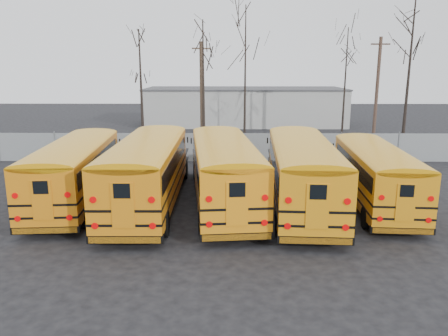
{
  "coord_description": "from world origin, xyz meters",
  "views": [
    {
      "loc": [
        0.1,
        -18.03,
        6.56
      ],
      "look_at": [
        -0.08,
        3.1,
        1.6
      ],
      "focal_mm": 35.0,
      "sensor_mm": 36.0,
      "label": 1
    }
  ],
  "objects_px": {
    "utility_pole_left": "(201,93)",
    "bus_c": "(224,167)",
    "bus_a": "(76,166)",
    "bus_b": "(148,167)",
    "utility_pole_right": "(377,90)",
    "bus_e": "(374,170)",
    "bus_d": "(302,168)"
  },
  "relations": [
    {
      "from": "utility_pole_left",
      "to": "bus_c",
      "type": "bearing_deg",
      "value": -99.81
    },
    {
      "from": "bus_a",
      "to": "bus_b",
      "type": "bearing_deg",
      "value": -13.85
    },
    {
      "from": "utility_pole_left",
      "to": "utility_pole_right",
      "type": "height_order",
      "value": "utility_pole_right"
    },
    {
      "from": "utility_pole_left",
      "to": "bus_e",
      "type": "bearing_deg",
      "value": -77.62
    },
    {
      "from": "utility_pole_right",
      "to": "utility_pole_left",
      "type": "bearing_deg",
      "value": -179.65
    },
    {
      "from": "bus_c",
      "to": "bus_e",
      "type": "bearing_deg",
      "value": -3.98
    },
    {
      "from": "utility_pole_left",
      "to": "utility_pole_right",
      "type": "relative_size",
      "value": 0.96
    },
    {
      "from": "bus_c",
      "to": "utility_pole_left",
      "type": "distance_m",
      "value": 17.09
    },
    {
      "from": "bus_a",
      "to": "bus_d",
      "type": "height_order",
      "value": "bus_d"
    },
    {
      "from": "bus_d",
      "to": "utility_pole_right",
      "type": "relative_size",
      "value": 1.35
    },
    {
      "from": "bus_a",
      "to": "utility_pole_right",
      "type": "relative_size",
      "value": 1.27
    },
    {
      "from": "utility_pole_left",
      "to": "utility_pole_right",
      "type": "distance_m",
      "value": 14.7
    },
    {
      "from": "bus_e",
      "to": "utility_pole_left",
      "type": "distance_m",
      "value": 19.15
    },
    {
      "from": "bus_e",
      "to": "bus_c",
      "type": "bearing_deg",
      "value": -174.2
    },
    {
      "from": "bus_d",
      "to": "utility_pole_left",
      "type": "bearing_deg",
      "value": 111.73
    },
    {
      "from": "bus_b",
      "to": "utility_pole_left",
      "type": "xyz_separation_m",
      "value": [
        1.53,
        17.0,
        2.41
      ]
    },
    {
      "from": "bus_d",
      "to": "utility_pole_right",
      "type": "height_order",
      "value": "utility_pole_right"
    },
    {
      "from": "utility_pole_left",
      "to": "bus_d",
      "type": "bearing_deg",
      "value": -88.33
    },
    {
      "from": "bus_b",
      "to": "bus_d",
      "type": "bearing_deg",
      "value": -1.0
    },
    {
      "from": "utility_pole_right",
      "to": "bus_b",
      "type": "bearing_deg",
      "value": -133.91
    },
    {
      "from": "bus_c",
      "to": "utility_pole_left",
      "type": "height_order",
      "value": "utility_pole_left"
    },
    {
      "from": "utility_pole_right",
      "to": "bus_c",
      "type": "bearing_deg",
      "value": -127.28
    },
    {
      "from": "bus_a",
      "to": "utility_pole_right",
      "type": "distance_m",
      "value": 26.04
    },
    {
      "from": "bus_e",
      "to": "utility_pole_right",
      "type": "xyz_separation_m",
      "value": [
        5.48,
        16.84,
        2.85
      ]
    },
    {
      "from": "bus_e",
      "to": "bus_d",
      "type": "bearing_deg",
      "value": -168.21
    },
    {
      "from": "bus_a",
      "to": "bus_d",
      "type": "relative_size",
      "value": 0.94
    },
    {
      "from": "bus_b",
      "to": "bus_c",
      "type": "height_order",
      "value": "bus_b"
    },
    {
      "from": "bus_c",
      "to": "bus_d",
      "type": "distance_m",
      "value": 3.64
    },
    {
      "from": "bus_a",
      "to": "bus_b",
      "type": "relative_size",
      "value": 0.94
    },
    {
      "from": "bus_e",
      "to": "bus_b",
      "type": "bearing_deg",
      "value": -173.7
    },
    {
      "from": "bus_b",
      "to": "utility_pole_right",
      "type": "distance_m",
      "value": 23.83
    },
    {
      "from": "bus_e",
      "to": "utility_pole_right",
      "type": "distance_m",
      "value": 17.94
    }
  ]
}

